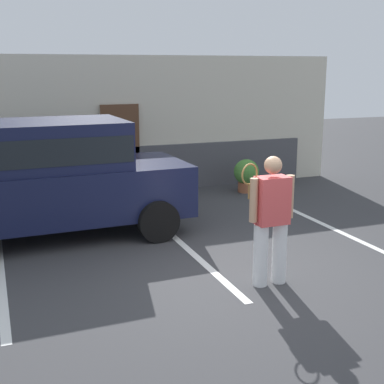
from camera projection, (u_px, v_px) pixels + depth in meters
ground_plane at (243, 281)px, 7.50m from camera, size 40.00×40.00×0.00m
parking_stripe_0 at (1, 274)px, 7.75m from camera, size 0.12×4.40×0.01m
parking_stripe_1 at (189, 250)px, 8.77m from camera, size 0.12×4.40×0.01m
parking_stripe_2 at (338, 231)px, 9.78m from camera, size 0.12×4.40×0.01m
house_frontage at (131, 129)px, 12.67m from camera, size 10.62×0.40×3.21m
parked_suv at (49, 173)px, 9.19m from camera, size 4.66×2.28×2.05m
tennis_player_man at (271, 219)px, 7.19m from camera, size 0.80×0.29×1.79m
potted_plant_by_porch at (246, 174)px, 12.76m from camera, size 0.60×0.60×0.79m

